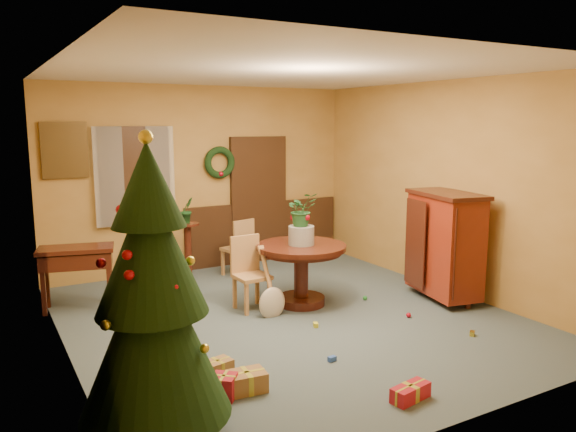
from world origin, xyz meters
TOP-DOWN VIEW (x-y plane):
  - room_envelope at (0.21, 2.70)m, footprint 5.50×5.50m
  - dining_table at (0.39, 0.37)m, footprint 1.15×1.15m
  - urn at (0.39, 0.37)m, footprint 0.33×0.33m
  - centerpiece_plant at (0.39, 0.37)m, footprint 0.38×0.33m
  - chair_near at (-0.26, 0.57)m, footprint 0.41×0.41m
  - chair_far at (0.26, 1.97)m, footprint 0.47×0.47m
  - guitar at (-0.16, 0.14)m, footprint 0.47×0.61m
  - plant_stand at (-0.53, 2.08)m, footprint 0.34×0.34m
  - stand_plant at (-0.53, 2.08)m, footprint 0.26×0.23m
  - christmas_tree at (-2.15, -1.79)m, footprint 1.11×1.11m
  - writing_desk at (-2.15, 1.60)m, footprint 0.98×0.65m
  - sideboard at (2.15, -0.37)m, footprint 0.80×1.22m
  - gift_a at (-1.25, -1.44)m, footprint 0.35×0.27m
  - gift_b at (-1.47, -1.46)m, footprint 0.28×0.28m
  - gift_c at (-1.34, -1.01)m, footprint 0.29×0.23m
  - gift_d at (-0.11, -2.27)m, footprint 0.39×0.22m
  - toy_a at (-0.25, -1.30)m, footprint 0.09×0.06m
  - toy_b at (1.21, 0.08)m, footprint 0.06×0.06m
  - toy_c at (0.11, -0.42)m, footprint 0.08×0.09m
  - toy_d at (1.26, -0.71)m, footprint 0.06×0.06m
  - toy_e at (1.48, -1.50)m, footprint 0.09×0.09m

SIDE VIEW (x-z plane):
  - toy_a at x=-0.25m, z-range 0.00..0.05m
  - toy_c at x=0.11m, z-range 0.00..0.05m
  - toy_e at x=1.48m, z-range 0.00..0.05m
  - toy_b at x=1.21m, z-range 0.00..0.06m
  - toy_d at x=1.26m, z-range 0.00..0.06m
  - gift_d at x=-0.11m, z-range 0.00..0.13m
  - gift_c at x=-1.34m, z-range 0.00..0.14m
  - gift_a at x=-1.25m, z-range 0.00..0.18m
  - gift_b at x=-1.47m, z-range 0.00..0.20m
  - guitar at x=-0.16m, z-range 0.01..0.82m
  - chair_far at x=0.26m, z-range 0.03..0.92m
  - chair_near at x=-0.26m, z-range 0.03..0.96m
  - plant_stand at x=-0.53m, z-range 0.11..0.99m
  - dining_table at x=0.39m, z-range 0.16..0.95m
  - writing_desk at x=-2.15m, z-range 0.20..1.00m
  - sideboard at x=2.15m, z-range 0.05..1.49m
  - urn at x=0.39m, z-range 0.79..1.03m
  - stand_plant at x=-0.53m, z-range 0.88..1.26m
  - christmas_tree at x=-2.15m, z-range -0.06..2.23m
  - room_envelope at x=0.21m, z-range -1.63..3.87m
  - centerpiece_plant at x=0.39m, z-range 1.03..1.46m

